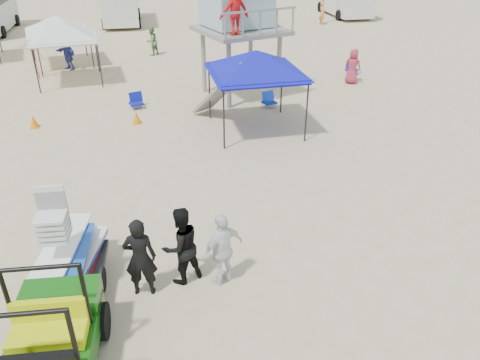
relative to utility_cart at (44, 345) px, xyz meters
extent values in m
plane|color=beige|center=(3.51, 1.14, -0.98)|extent=(140.00, 140.00, 0.00)
cube|color=#10580D|center=(0.02, 0.04, -0.37)|extent=(1.58, 2.86, 0.49)
cube|color=#CCD50B|center=(0.02, 0.04, -0.07)|extent=(1.32, 0.87, 0.27)
cube|color=black|center=(0.02, 2.34, -0.48)|extent=(1.54, 2.14, 0.13)
cylinder|color=black|center=(-0.57, 2.34, -0.71)|extent=(0.25, 0.55, 0.54)
imported|color=black|center=(1.52, 2.04, -0.07)|extent=(0.71, 0.52, 1.82)
imported|color=black|center=(2.37, 2.29, -0.08)|extent=(1.07, 0.98, 1.79)
imported|color=white|center=(3.22, 2.04, -0.12)|extent=(1.08, 0.86, 1.72)
cylinder|color=gray|center=(4.85, 13.06, 0.40)|extent=(0.20, 0.20, 2.76)
cube|color=gray|center=(6.06, 14.27, 1.87)|extent=(4.15, 4.15, 0.18)
imported|color=#B20F0F|center=(5.18, 13.17, 2.92)|extent=(1.25, 0.72, 1.94)
cylinder|color=black|center=(4.35, 8.79, 0.13)|extent=(0.06, 0.06, 2.21)
pyramid|color=#1013B3|center=(5.81, 10.25, 1.98)|extent=(3.16, 3.16, 0.80)
cube|color=#1013B3|center=(5.81, 10.25, 1.18)|extent=(3.16, 3.16, 0.18)
cylinder|color=black|center=(-3.03, 16.43, 0.09)|extent=(0.06, 0.06, 2.14)
pyramid|color=silver|center=(-1.64, 17.82, 1.91)|extent=(3.26, 3.26, 0.80)
cube|color=silver|center=(-1.64, 17.82, 1.11)|extent=(3.26, 3.26, 0.18)
cylinder|color=black|center=(-3.87, 19.82, -0.07)|extent=(0.06, 0.06, 1.81)
pyramid|color=white|center=(-2.45, 21.25, 1.58)|extent=(3.57, 3.57, 0.80)
cube|color=white|center=(-2.45, 21.25, 0.78)|extent=(3.57, 3.57, 0.18)
imported|color=red|center=(-3.26, 18.58, -0.07)|extent=(2.54, 2.56, 1.81)
imported|color=yellow|center=(-3.83, 22.73, -0.08)|extent=(2.79, 2.78, 1.80)
cone|color=orange|center=(-2.38, 12.04, -0.73)|extent=(0.34, 0.34, 0.50)
cone|color=orange|center=(1.44, 11.69, -0.73)|extent=(0.34, 0.34, 0.50)
cube|color=#0D1795|center=(1.44, 13.38, -0.76)|extent=(0.65, 0.63, 0.06)
cube|color=#0D1795|center=(1.44, 13.62, -0.56)|extent=(0.57, 0.31, 0.44)
cylinder|color=#B2B2B7|center=(1.22, 13.18, -0.88)|extent=(0.03, 0.03, 0.20)
cube|color=#0E30A2|center=(6.92, 12.41, -0.76)|extent=(0.67, 0.64, 0.06)
cube|color=#0E30A2|center=(6.92, 12.65, -0.56)|extent=(0.57, 0.33, 0.44)
cylinder|color=#B2B2B7|center=(6.70, 12.21, -0.88)|extent=(0.03, 0.03, 0.20)
cube|color=#2410B3|center=(12.32, 16.31, -0.76)|extent=(0.74, 0.73, 0.06)
cube|color=#2410B3|center=(12.32, 16.55, -0.56)|extent=(0.52, 0.48, 0.44)
cylinder|color=#B2B2B7|center=(12.10, 16.11, -0.88)|extent=(0.03, 0.03, 0.20)
cylinder|color=black|center=(-0.74, 30.56, -0.58)|extent=(0.25, 0.80, 0.80)
cylinder|color=black|center=(8.26, 28.90, -0.58)|extent=(0.25, 0.80, 0.80)
cylinder|color=black|center=(17.26, 30.52, -0.58)|extent=(0.25, 0.80, 0.80)
imported|color=#323997|center=(-1.99, 20.18, -0.15)|extent=(1.36, 1.51, 1.67)
imported|color=#648B53|center=(2.44, 22.31, -0.18)|extent=(0.98, 0.99, 1.61)
imported|color=#DC9152|center=(15.36, 29.22, -0.16)|extent=(0.49, 0.66, 1.65)
imported|color=#A62F42|center=(11.66, 14.91, -0.16)|extent=(0.95, 0.92, 1.64)
camera|label=1|loc=(2.03, -5.73, 5.90)|focal=35.00mm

